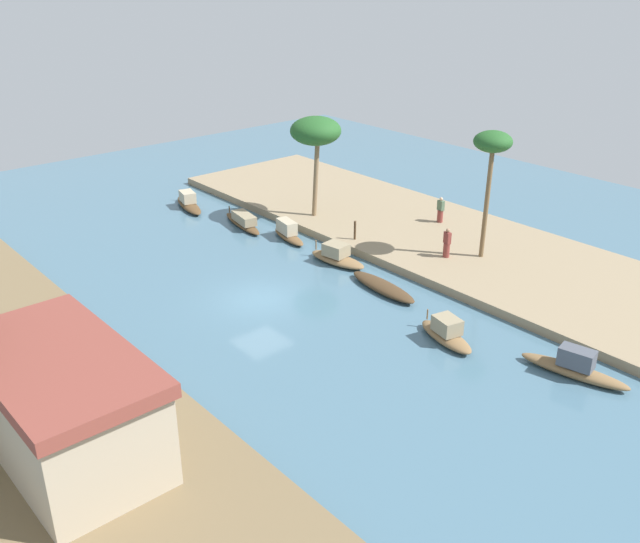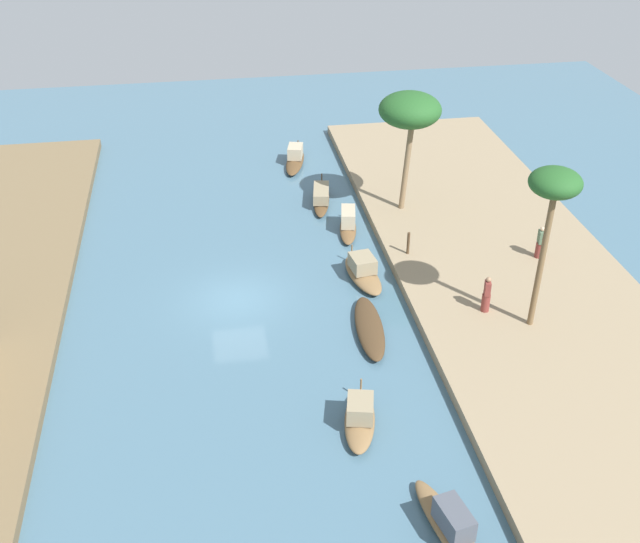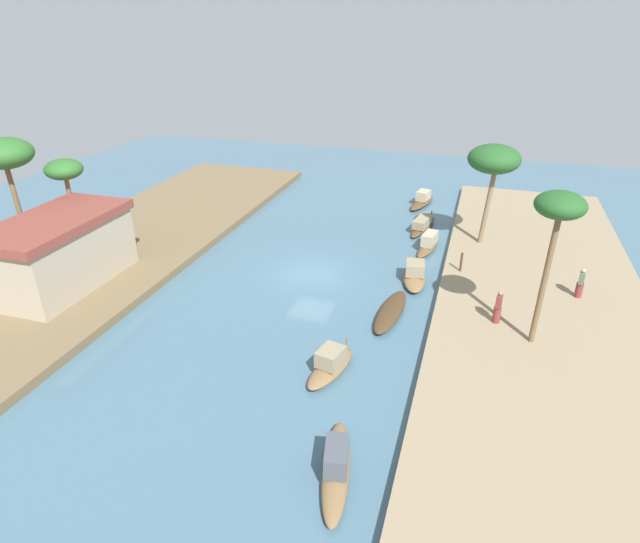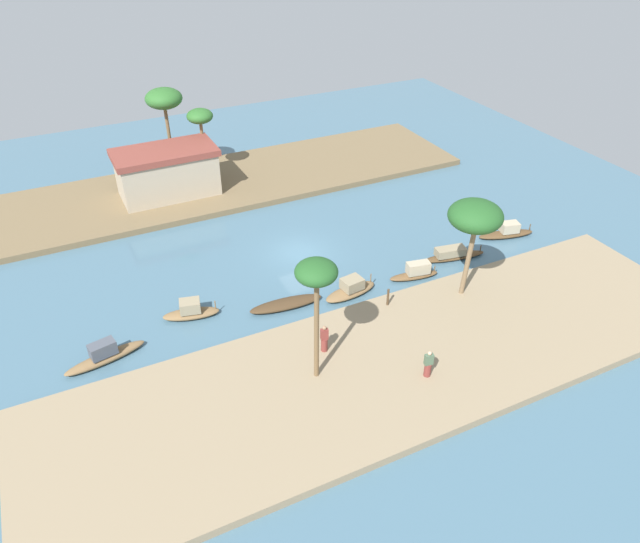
{
  "view_description": "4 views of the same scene",
  "coord_description": "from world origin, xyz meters",
  "px_view_note": "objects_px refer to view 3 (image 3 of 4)",
  "views": [
    {
      "loc": [
        -26.02,
        18.36,
        15.77
      ],
      "look_at": [
        -0.65,
        -3.43,
        0.76
      ],
      "focal_mm": 39.27,
      "sensor_mm": 36.0,
      "label": 1
    },
    {
      "loc": [
        -29.03,
        0.91,
        19.31
      ],
      "look_at": [
        1.01,
        -3.98,
        0.52
      ],
      "focal_mm": 42.96,
      "sensor_mm": 36.0,
      "label": 2
    },
    {
      "loc": [
        -26.47,
        -8.88,
        13.84
      ],
      "look_at": [
        -0.62,
        -0.74,
        0.55
      ],
      "focal_mm": 29.32,
      "sensor_mm": 36.0,
      "label": 3
    },
    {
      "loc": [
        -14.19,
        -32.5,
        22.21
      ],
      "look_at": [
        -0.18,
        -3.68,
        0.68
      ],
      "focal_mm": 33.17,
      "sensor_mm": 36.0,
      "label": 4
    }
  ],
  "objects_px": {
    "person_by_mooring": "(580,285)",
    "riverside_building": "(60,251)",
    "palm_tree_left_near": "(559,211)",
    "sampan_with_tall_canopy": "(331,365)",
    "sampan_near_left_bank": "(423,225)",
    "sampan_foreground": "(391,311)",
    "sampan_upstream_small": "(336,466)",
    "person_on_near_bank": "(498,309)",
    "palm_tree_left_far": "(494,160)",
    "sampan_open_hull": "(422,200)",
    "palm_tree_right_short": "(64,172)",
    "mooring_post": "(461,262)",
    "sampan_midstream": "(428,244)",
    "palm_tree_right_tall": "(5,155)",
    "sampan_downstream_large": "(415,275)"
  },
  "relations": [
    {
      "from": "sampan_midstream",
      "to": "palm_tree_left_near",
      "type": "xyz_separation_m",
      "value": [
        -10.08,
        -5.89,
        6.28
      ]
    },
    {
      "from": "sampan_upstream_small",
      "to": "palm_tree_left_far",
      "type": "height_order",
      "value": "palm_tree_left_far"
    },
    {
      "from": "sampan_with_tall_canopy",
      "to": "palm_tree_left_near",
      "type": "distance_m",
      "value": 11.31
    },
    {
      "from": "riverside_building",
      "to": "sampan_near_left_bank",
      "type": "bearing_deg",
      "value": -49.65
    },
    {
      "from": "sampan_near_left_bank",
      "to": "palm_tree_right_short",
      "type": "distance_m",
      "value": 23.51
    },
    {
      "from": "sampan_foreground",
      "to": "palm_tree_right_short",
      "type": "height_order",
      "value": "palm_tree_right_short"
    },
    {
      "from": "sampan_with_tall_canopy",
      "to": "palm_tree_right_tall",
      "type": "relative_size",
      "value": 0.47
    },
    {
      "from": "palm_tree_right_tall",
      "to": "sampan_near_left_bank",
      "type": "bearing_deg",
      "value": -56.52
    },
    {
      "from": "sampan_open_hull",
      "to": "riverside_building",
      "type": "distance_m",
      "value": 26.87
    },
    {
      "from": "sampan_foreground",
      "to": "sampan_upstream_small",
      "type": "bearing_deg",
      "value": -174.37
    },
    {
      "from": "sampan_foreground",
      "to": "riverside_building",
      "type": "height_order",
      "value": "riverside_building"
    },
    {
      "from": "sampan_midstream",
      "to": "palm_tree_right_tall",
      "type": "relative_size",
      "value": 0.46
    },
    {
      "from": "palm_tree_left_far",
      "to": "riverside_building",
      "type": "xyz_separation_m",
      "value": [
        -12.99,
        21.84,
        -3.5
      ]
    },
    {
      "from": "sampan_upstream_small",
      "to": "riverside_building",
      "type": "bearing_deg",
      "value": 53.51
    },
    {
      "from": "sampan_open_hull",
      "to": "palm_tree_right_short",
      "type": "xyz_separation_m",
      "value": [
        -17.06,
        19.03,
        5.24
      ]
    },
    {
      "from": "sampan_upstream_small",
      "to": "person_by_mooring",
      "type": "bearing_deg",
      "value": -43.28
    },
    {
      "from": "sampan_open_hull",
      "to": "sampan_foreground",
      "type": "distance_m",
      "value": 18.04
    },
    {
      "from": "person_by_mooring",
      "to": "riverside_building",
      "type": "distance_m",
      "value": 27.79
    },
    {
      "from": "sampan_midstream",
      "to": "palm_tree_right_tall",
      "type": "height_order",
      "value": "palm_tree_right_tall"
    },
    {
      "from": "riverside_building",
      "to": "sampan_downstream_large",
      "type": "bearing_deg",
      "value": -69.66
    },
    {
      "from": "palm_tree_right_tall",
      "to": "person_by_mooring",
      "type": "bearing_deg",
      "value": -79.69
    },
    {
      "from": "sampan_with_tall_canopy",
      "to": "sampan_midstream",
      "type": "xyz_separation_m",
      "value": [
        14.51,
        -2.4,
        0.02
      ]
    },
    {
      "from": "person_on_near_bank",
      "to": "palm_tree_left_far",
      "type": "bearing_deg",
      "value": -161.75
    },
    {
      "from": "palm_tree_right_tall",
      "to": "palm_tree_right_short",
      "type": "height_order",
      "value": "palm_tree_right_tall"
    },
    {
      "from": "palm_tree_right_tall",
      "to": "palm_tree_right_short",
      "type": "bearing_deg",
      "value": -30.19
    },
    {
      "from": "sampan_open_hull",
      "to": "sampan_near_left_bank",
      "type": "xyz_separation_m",
      "value": [
        -5.48,
        -0.74,
        -0.02
      ]
    },
    {
      "from": "palm_tree_right_tall",
      "to": "sampan_with_tall_canopy",
      "type": "bearing_deg",
      "value": -101.73
    },
    {
      "from": "mooring_post",
      "to": "palm_tree_right_tall",
      "type": "relative_size",
      "value": 0.15
    },
    {
      "from": "sampan_near_left_bank",
      "to": "palm_tree_left_far",
      "type": "bearing_deg",
      "value": -108.77
    },
    {
      "from": "sampan_with_tall_canopy",
      "to": "palm_tree_left_far",
      "type": "height_order",
      "value": "palm_tree_left_far"
    },
    {
      "from": "person_on_near_bank",
      "to": "palm_tree_left_far",
      "type": "xyz_separation_m",
      "value": [
        10.13,
        0.97,
        4.7
      ]
    },
    {
      "from": "sampan_upstream_small",
      "to": "sampan_open_hull",
      "type": "relative_size",
      "value": 1.05
    },
    {
      "from": "palm_tree_right_short",
      "to": "sampan_near_left_bank",
      "type": "bearing_deg",
      "value": -59.65
    },
    {
      "from": "sampan_foreground",
      "to": "palm_tree_left_far",
      "type": "distance_m",
      "value": 12.42
    },
    {
      "from": "palm_tree_right_tall",
      "to": "mooring_post",
      "type": "bearing_deg",
      "value": -74.21
    },
    {
      "from": "person_on_near_bank",
      "to": "sampan_midstream",
      "type": "bearing_deg",
      "value": -141.33
    },
    {
      "from": "sampan_near_left_bank",
      "to": "palm_tree_right_tall",
      "type": "xyz_separation_m",
      "value": [
        -14.01,
        21.19,
        6.7
      ]
    },
    {
      "from": "sampan_downstream_large",
      "to": "sampan_open_hull",
      "type": "bearing_deg",
      "value": -2.47
    },
    {
      "from": "mooring_post",
      "to": "sampan_open_hull",
      "type": "bearing_deg",
      "value": 16.93
    },
    {
      "from": "palm_tree_left_near",
      "to": "sampan_with_tall_canopy",
      "type": "bearing_deg",
      "value": 118.11
    },
    {
      "from": "sampan_with_tall_canopy",
      "to": "riverside_building",
      "type": "height_order",
      "value": "riverside_building"
    },
    {
      "from": "mooring_post",
      "to": "palm_tree_right_short",
      "type": "bearing_deg",
      "value": 100.98
    },
    {
      "from": "palm_tree_left_near",
      "to": "sampan_downstream_large",
      "type": "bearing_deg",
      "value": 48.83
    },
    {
      "from": "sampan_upstream_small",
      "to": "person_by_mooring",
      "type": "height_order",
      "value": "person_by_mooring"
    },
    {
      "from": "mooring_post",
      "to": "palm_tree_left_near",
      "type": "xyz_separation_m",
      "value": [
        -6.52,
        -3.63,
        5.68
      ]
    },
    {
      "from": "sampan_upstream_small",
      "to": "person_on_near_bank",
      "type": "distance_m",
      "value": 12.05
    },
    {
      "from": "palm_tree_left_far",
      "to": "palm_tree_right_short",
      "type": "bearing_deg",
      "value": 111.18
    },
    {
      "from": "sampan_near_left_bank",
      "to": "palm_tree_left_near",
      "type": "distance_m",
      "value": 16.5
    },
    {
      "from": "sampan_with_tall_canopy",
      "to": "mooring_post",
      "type": "bearing_deg",
      "value": -9.86
    },
    {
      "from": "person_by_mooring",
      "to": "mooring_post",
      "type": "relative_size",
      "value": 1.43
    }
  ]
}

